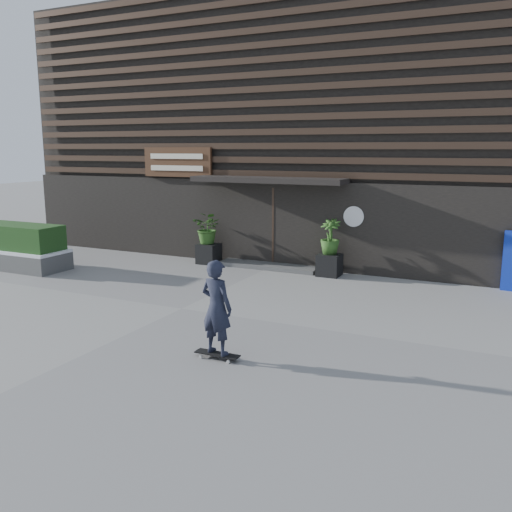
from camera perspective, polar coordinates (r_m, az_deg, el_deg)
The scene contains 11 objects.
ground at distance 12.04m, azimuth -7.74°, elevation -5.45°, with size 80.00×80.00×0.00m, color gray.
entrance_step at distance 15.94m, azimuth 1.34°, elevation -1.02°, with size 3.00×0.80×0.12m, color #4C4B49.
planter_pot_left at distance 16.58m, azimuth -4.94°, elevation 0.26°, with size 0.60×0.60×0.60m, color black.
bamboo_left at distance 16.45m, azimuth -4.98°, elevation 2.93°, with size 0.86×0.75×0.96m, color #2D591E.
planter_pot_right at distance 15.04m, azimuth 7.65°, elevation -0.92°, with size 0.60×0.60×0.60m, color black.
bamboo_right at distance 14.90m, azimuth 7.72°, elevation 2.01°, with size 0.54×0.54×0.96m, color #2D591E.
raised_bed at distance 17.50m, azimuth -23.95°, elevation -0.26°, with size 3.50×1.20×0.50m, color #494947.
snow_layer at distance 17.45m, azimuth -24.03°, elevation 0.67°, with size 3.50×1.20×0.08m, color white.
hedge at distance 17.39m, azimuth -24.13°, elevation 1.94°, with size 3.30×1.00×0.70m, color #1A3D16.
building at distance 20.60m, azimuth 7.69°, elevation 12.63°, with size 18.00×11.00×8.00m.
skateboarder at distance 8.94m, azimuth -4.13°, elevation -5.40°, with size 0.78×0.46×1.67m.
Camera 1 is at (6.39, -9.61, 3.41)m, focal length 38.44 mm.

